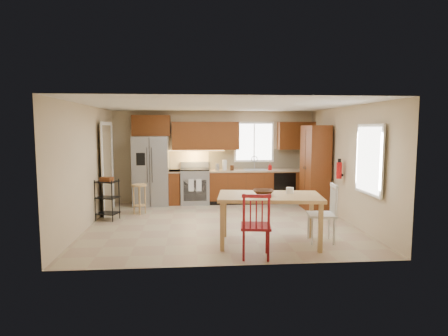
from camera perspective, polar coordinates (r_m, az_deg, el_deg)
floor at (r=8.11m, az=-0.42°, el=-8.41°), size 5.50×5.50×0.00m
ceiling at (r=7.87m, az=-0.43°, el=9.51°), size 5.50×5.00×0.02m
wall_back at (r=10.38m, az=-1.45°, el=1.77°), size 5.50×0.02×2.50m
wall_front at (r=5.42m, az=1.54°, el=-2.19°), size 5.50×0.02×2.50m
wall_left at (r=8.16m, az=-20.06°, el=0.23°), size 0.02×5.00×2.50m
wall_right at (r=8.55m, az=18.29°, el=0.54°), size 0.02×5.00×2.50m
refrigerator at (r=10.08m, az=-11.02°, el=-0.41°), size 0.92×0.75×1.82m
range_stove at (r=10.14m, az=-4.45°, el=-2.85°), size 0.76×0.63×0.92m
base_cabinet_narrow at (r=10.17m, az=-7.55°, el=-2.91°), size 0.30×0.60×0.90m
base_cabinet_run at (r=10.33m, az=5.83°, el=-2.75°), size 2.92×0.60×0.90m
dishwasher at (r=10.16m, az=9.24°, el=-2.94°), size 0.60×0.02×0.78m
backsplash at (r=10.52m, az=5.59°, el=1.39°), size 2.92×0.03×0.55m
upper_over_fridge at (r=10.22m, az=-11.03°, el=6.36°), size 1.00×0.35×0.55m
upper_left_block at (r=10.16m, az=-2.82°, el=4.92°), size 1.80×0.35×0.75m
upper_right_block at (r=10.55m, az=10.94°, el=4.86°), size 1.00×0.35×0.75m
window_back at (r=10.45m, az=4.59°, el=3.98°), size 1.12×0.04×1.12m
sink at (r=10.24m, az=4.81°, el=-0.50°), size 0.62×0.46×0.16m
undercab_glow at (r=10.15m, az=-4.50°, el=2.67°), size 1.60×0.30×0.01m
soap_bottle at (r=10.20m, az=7.01°, el=0.21°), size 0.09×0.09×0.19m
paper_towel at (r=10.07m, az=0.08°, el=0.43°), size 0.12×0.12×0.28m
canister_steel at (r=10.06m, az=-1.05°, el=0.14°), size 0.11×0.11×0.18m
canister_wood at (r=10.06m, az=1.23°, el=0.03°), size 0.10×0.10×0.14m
pantry at (r=9.57m, az=13.69°, el=0.03°), size 0.50×0.95×2.10m
fire_extinguisher at (r=8.65m, az=17.14°, el=-0.36°), size 0.12×0.12×0.36m
window_right at (r=7.46m, az=21.28°, el=1.21°), size 0.04×1.02×1.32m
doorway at (r=9.42m, az=-17.46°, el=-0.17°), size 0.04×0.95×2.10m
dining_table at (r=6.65m, az=6.91°, el=-7.87°), size 1.88×1.22×0.86m
chair_red at (r=5.95m, az=4.85°, el=-8.64°), size 0.55×0.55×1.04m
chair_white at (r=6.93m, az=14.61°, el=-6.71°), size 0.55×0.55×1.04m
table_bowl at (r=6.54m, az=6.01°, el=-4.14°), size 0.40×0.40×0.09m
table_jar at (r=6.75m, az=10.00°, el=-3.60°), size 0.16×0.16×0.17m
bar_stool at (r=9.13m, az=-12.75°, el=-4.65°), size 0.43×0.43×0.71m
utility_cart at (r=8.71m, az=-17.37°, el=-4.63°), size 0.54×0.47×0.91m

